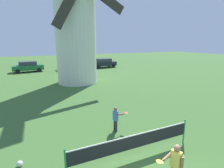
# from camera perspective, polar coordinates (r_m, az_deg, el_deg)

# --- Properties ---
(windmill) EXTENTS (8.75, 4.93, 14.19)m
(windmill) POSITION_cam_1_polar(r_m,az_deg,el_deg) (20.20, -11.56, 19.32)
(windmill) COLOR silver
(windmill) RESTS_ON ground_plane
(tennis_net) EXTENTS (5.32, 0.06, 1.10)m
(tennis_net) POSITION_cam_1_polar(r_m,az_deg,el_deg) (7.35, 6.99, -17.68)
(tennis_net) COLOR #238E4C
(tennis_net) RESTS_ON ground_plane
(player_near) EXTENTS (0.85, 0.47, 1.42)m
(player_near) POSITION_cam_1_polar(r_m,az_deg,el_deg) (6.37, 19.35, -22.51)
(player_near) COLOR slate
(player_near) RESTS_ON ground_plane
(player_far) EXTENTS (0.77, 0.43, 1.28)m
(player_far) POSITION_cam_1_polar(r_m,az_deg,el_deg) (9.25, 1.23, -10.54)
(player_far) COLOR #333338
(player_far) RESTS_ON ground_plane
(stray_ball) EXTENTS (0.22, 0.22, 0.22)m
(stray_ball) POSITION_cam_1_polar(r_m,az_deg,el_deg) (7.95, -27.14, -21.50)
(stray_ball) COLOR silver
(stray_ball) RESTS_ON ground_plane
(parked_car_green) EXTENTS (4.44, 2.18, 1.56)m
(parked_car_green) POSITION_cam_1_polar(r_m,az_deg,el_deg) (30.04, -25.04, 5.04)
(parked_car_green) COLOR #1E6638
(parked_car_green) RESTS_ON ground_plane
(parked_car_mustard) EXTENTS (4.28, 2.09, 1.56)m
(parked_car_mustard) POSITION_cam_1_polar(r_m,az_deg,el_deg) (30.11, -12.60, 5.97)
(parked_car_mustard) COLOR #999919
(parked_car_mustard) RESTS_ON ground_plane
(parked_car_black) EXTENTS (4.27, 2.05, 1.56)m
(parked_car_black) POSITION_cam_1_polar(r_m,az_deg,el_deg) (31.99, -2.52, 6.69)
(parked_car_black) COLOR #1E232D
(parked_car_black) RESTS_ON ground_plane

